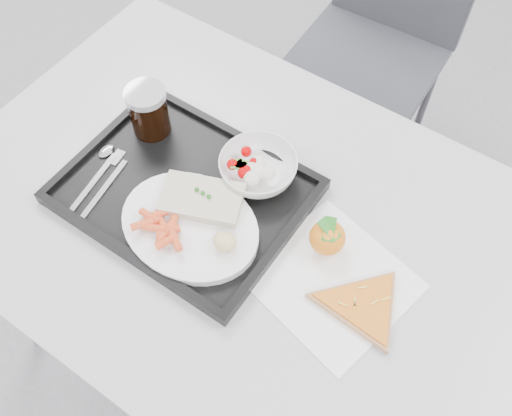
# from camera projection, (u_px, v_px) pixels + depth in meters

# --- Properties ---
(table) EXTENTS (1.20, 0.80, 0.75)m
(table) POSITION_uv_depth(u_px,v_px,m) (247.00, 236.00, 1.14)
(table) COLOR #ACABAE
(table) RESTS_ON ground
(chair) EXTENTS (0.44, 0.44, 0.93)m
(chair) POSITION_uv_depth(u_px,v_px,m) (380.00, 27.00, 1.69)
(chair) COLOR #33343A
(chair) RESTS_ON ground
(tray) EXTENTS (0.45, 0.35, 0.03)m
(tray) POSITION_uv_depth(u_px,v_px,m) (184.00, 192.00, 1.11)
(tray) COLOR black
(tray) RESTS_ON table
(dinner_plate) EXTENTS (0.27, 0.27, 0.02)m
(dinner_plate) POSITION_uv_depth(u_px,v_px,m) (190.00, 226.00, 1.05)
(dinner_plate) COLOR white
(dinner_plate) RESTS_ON tray
(fish_fillet) EXTENTS (0.17, 0.14, 0.03)m
(fish_fillet) POSITION_uv_depth(u_px,v_px,m) (202.00, 199.00, 1.06)
(fish_fillet) COLOR beige
(fish_fillet) RESTS_ON dinner_plate
(bread_roll) EXTENTS (0.05, 0.04, 0.03)m
(bread_roll) POSITION_uv_depth(u_px,v_px,m) (225.00, 242.00, 1.00)
(bread_roll) COLOR #E3B68C
(bread_roll) RESTS_ON dinner_plate
(salad_bowl) EXTENTS (0.15, 0.15, 0.05)m
(salad_bowl) POSITION_uv_depth(u_px,v_px,m) (258.00, 168.00, 1.10)
(salad_bowl) COLOR white
(salad_bowl) RESTS_ON tray
(cola_glass) EXTENTS (0.08, 0.08, 0.11)m
(cola_glass) POSITION_uv_depth(u_px,v_px,m) (148.00, 110.00, 1.14)
(cola_glass) COLOR black
(cola_glass) RESTS_ON tray
(cutlery) EXTENTS (0.09, 0.17, 0.01)m
(cutlery) POSITION_uv_depth(u_px,v_px,m) (103.00, 171.00, 1.12)
(cutlery) COLOR silver
(cutlery) RESTS_ON tray
(napkin) EXTENTS (0.30, 0.29, 0.00)m
(napkin) POSITION_uv_depth(u_px,v_px,m) (332.00, 282.00, 1.01)
(napkin) COLOR white
(napkin) RESTS_ON table
(tangerine) EXTENTS (0.07, 0.07, 0.07)m
(tangerine) POSITION_uv_depth(u_px,v_px,m) (327.00, 237.00, 1.02)
(tangerine) COLOR orange
(tangerine) RESTS_ON napkin
(pizza_slice) EXTENTS (0.26, 0.26, 0.02)m
(pizza_slice) POSITION_uv_depth(u_px,v_px,m) (363.00, 306.00, 0.98)
(pizza_slice) COLOR tan
(pizza_slice) RESTS_ON napkin
(carrot_pile) EXTENTS (0.11, 0.08, 0.02)m
(carrot_pile) POSITION_uv_depth(u_px,v_px,m) (161.00, 228.00, 1.02)
(carrot_pile) COLOR #E55127
(carrot_pile) RESTS_ON dinner_plate
(salad_contents) EXTENTS (0.09, 0.07, 0.03)m
(salad_contents) POSITION_uv_depth(u_px,v_px,m) (253.00, 169.00, 1.09)
(salad_contents) COLOR #BA0001
(salad_contents) RESTS_ON salad_bowl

